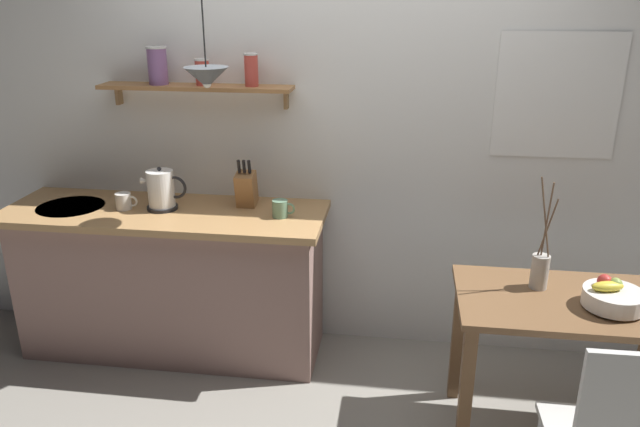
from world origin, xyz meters
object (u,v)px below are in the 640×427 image
(coffee_mug_by_sink, at_px, (124,201))
(knife_block, at_px, (246,188))
(coffee_mug_spare, at_px, (281,209))
(dining_table, at_px, (569,325))
(fruit_bowl, at_px, (613,297))
(twig_vase, at_px, (540,269))
(pendant_lamp, at_px, (206,77))
(electric_kettle, at_px, (162,190))

(coffee_mug_by_sink, bearing_deg, knife_block, 11.49)
(coffee_mug_by_sink, distance_m, coffee_mug_spare, 0.90)
(coffee_mug_by_sink, relative_size, coffee_mug_spare, 1.01)
(coffee_mug_by_sink, bearing_deg, dining_table, -11.32)
(fruit_bowl, height_order, coffee_mug_spare, coffee_mug_spare)
(twig_vase, bearing_deg, pendant_lamp, 170.57)
(fruit_bowl, bearing_deg, coffee_mug_spare, 161.58)
(fruit_bowl, distance_m, electric_kettle, 2.35)
(dining_table, bearing_deg, coffee_mug_by_sink, 168.68)
(twig_vase, relative_size, coffee_mug_by_sink, 4.26)
(dining_table, distance_m, knife_block, 1.82)
(dining_table, height_order, coffee_mug_by_sink, coffee_mug_by_sink)
(fruit_bowl, height_order, coffee_mug_by_sink, coffee_mug_by_sink)
(fruit_bowl, xyz_separation_m, coffee_mug_spare, (-1.59, 0.53, 0.15))
(fruit_bowl, bearing_deg, knife_block, 159.73)
(twig_vase, distance_m, electric_kettle, 2.04)
(knife_block, xyz_separation_m, coffee_mug_spare, (0.23, -0.14, -0.06))
(electric_kettle, xyz_separation_m, coffee_mug_by_sink, (-0.21, -0.03, -0.06))
(twig_vase, height_order, pendant_lamp, pendant_lamp)
(electric_kettle, distance_m, coffee_mug_spare, 0.69)
(coffee_mug_spare, bearing_deg, electric_kettle, 176.92)
(electric_kettle, relative_size, pendant_lamp, 0.51)
(coffee_mug_by_sink, bearing_deg, coffee_mug_spare, -0.23)
(knife_block, bearing_deg, electric_kettle, -167.29)
(knife_block, bearing_deg, twig_vase, -18.33)
(pendant_lamp, bearing_deg, dining_table, -11.79)
(twig_vase, relative_size, electric_kettle, 2.06)
(fruit_bowl, xyz_separation_m, twig_vase, (-0.28, 0.16, 0.04))
(twig_vase, height_order, electric_kettle, twig_vase)
(knife_block, bearing_deg, coffee_mug_spare, -31.92)
(electric_kettle, height_order, knife_block, knife_block)
(dining_table, relative_size, coffee_mug_spare, 8.23)
(twig_vase, bearing_deg, coffee_mug_by_sink, 170.47)
(fruit_bowl, height_order, pendant_lamp, pendant_lamp)
(coffee_mug_spare, xyz_separation_m, pendant_lamp, (-0.34, -0.09, 0.71))
(electric_kettle, relative_size, coffee_mug_by_sink, 2.07)
(coffee_mug_by_sink, bearing_deg, fruit_bowl, -12.08)
(fruit_bowl, height_order, twig_vase, twig_vase)
(knife_block, relative_size, coffee_mug_by_sink, 2.23)
(knife_block, bearing_deg, coffee_mug_by_sink, -168.51)
(fruit_bowl, xyz_separation_m, electric_kettle, (-2.28, 0.57, 0.21))
(fruit_bowl, distance_m, pendant_lamp, 2.16)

